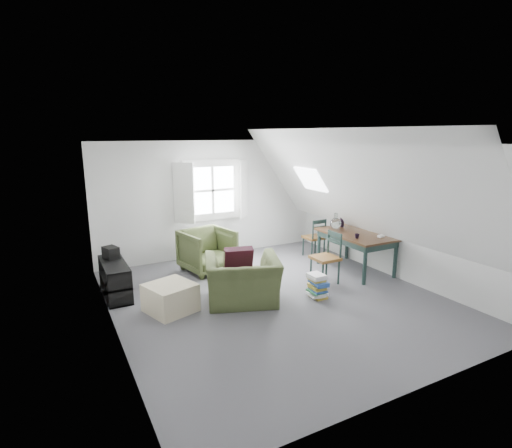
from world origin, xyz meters
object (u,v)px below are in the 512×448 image
dining_chair_far (315,237)px  media_shelf (116,281)px  armchair_far (208,271)px  magazine_stack (317,286)px  armchair_near (243,302)px  dining_table (356,238)px  ottoman (170,298)px  dining_chair_near (327,257)px

dining_chair_far → media_shelf: 4.21m
armchair_far → magazine_stack: bearing=-73.5°
media_shelf → magazine_stack: size_ratio=2.77×
armchair_near → dining_table: size_ratio=0.76×
ottoman → magazine_stack: (2.28, -0.62, -0.01)m
ottoman → dining_chair_near: 2.85m
dining_table → dining_chair_far: dining_chair_far is taller
armchair_far → media_shelf: (-1.80, -0.46, 0.26)m
dining_table → magazine_stack: 1.70m
dining_chair_near → magazine_stack: bearing=-45.3°
armchair_near → magazine_stack: 1.25m
dining_chair_far → magazine_stack: dining_chair_far is taller
dining_chair_near → armchair_far: bearing=-130.1°
ottoman → media_shelf: size_ratio=0.58×
dining_chair_near → dining_table: bearing=110.0°
armchair_far → dining_chair_near: size_ratio=0.98×
dining_chair_far → dining_chair_near: bearing=40.4°
ottoman → dining_table: 3.76m
armchair_near → dining_chair_far: (2.45, 1.44, 0.45)m
armchair_far → armchair_near: bearing=-103.6°
ottoman → media_shelf: media_shelf is taller
dining_chair_far → dining_table: bearing=77.5°
dining_table → magazine_stack: bearing=-149.7°
dining_table → armchair_far: bearing=155.7°
armchair_near → magazine_stack: bearing=-179.1°
dining_table → dining_chair_near: size_ratio=1.63×
magazine_stack → dining_table: bearing=27.3°
armchair_far → media_shelf: 1.87m
armchair_near → dining_chair_near: size_ratio=1.23×
armchair_far → dining_table: (2.57, -1.32, 0.66)m
dining_table → armchair_near: bearing=-169.5°
dining_chair_far → media_shelf: dining_chair_far is taller
ottoman → armchair_far: bearing=51.4°
media_shelf → magazine_stack: media_shelf is taller
dining_chair_near → media_shelf: size_ratio=0.84×
dining_chair_near → dining_chair_far: bearing=155.3°
dining_chair_far → dining_chair_near: dining_chair_near is taller
armchair_near → armchair_far: armchair_far is taller
armchair_near → magazine_stack: magazine_stack is taller
dining_chair_far → dining_chair_near: (-0.73, -1.36, 0.04)m
armchair_near → dining_chair_near: bearing=-157.4°
armchair_near → media_shelf: 2.14m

